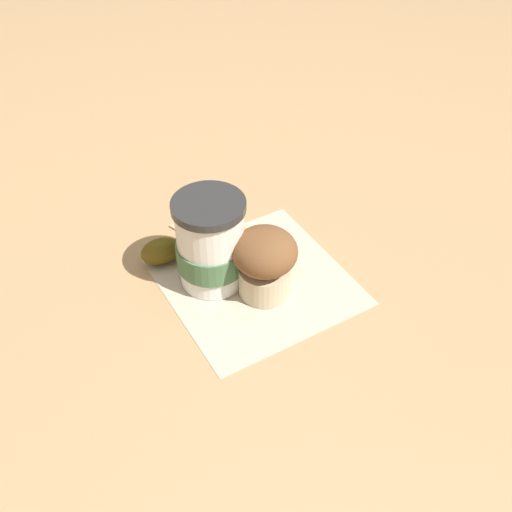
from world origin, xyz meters
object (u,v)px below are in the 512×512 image
object	(u,v)px
muffin	(266,260)
banana	(221,245)
sugar_packet	(190,222)
coffee_cup	(211,244)

from	to	relation	value
muffin	banana	size ratio (longest dim) A/B	0.52
muffin	sugar_packet	size ratio (longest dim) A/B	1.84
coffee_cup	banana	distance (m)	0.06
coffee_cup	sugar_packet	xyz separation A→B (m)	(0.03, 0.12, -0.05)
coffee_cup	banana	size ratio (longest dim) A/B	0.68
banana	sugar_packet	distance (m)	0.09
coffee_cup	muffin	bearing A→B (deg)	-49.88
muffin	banana	distance (m)	0.09
muffin	coffee_cup	bearing A→B (deg)	130.12
muffin	sugar_packet	bearing A→B (deg)	96.21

